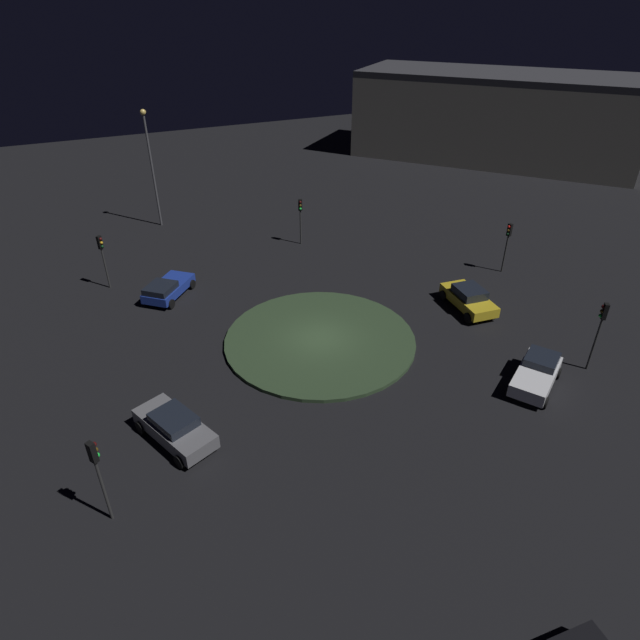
# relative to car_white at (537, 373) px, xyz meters

# --- Properties ---
(ground_plane) EXTENTS (117.01, 117.01, 0.00)m
(ground_plane) POSITION_rel_car_white_xyz_m (-8.44, -8.61, -0.73)
(ground_plane) COLOR black
(roundabout_island) EXTENTS (11.28, 11.28, 0.22)m
(roundabout_island) POSITION_rel_car_white_xyz_m (-8.44, -8.61, -0.62)
(roundabout_island) COLOR #2D4228
(roundabout_island) RESTS_ON ground_plane
(car_white) EXTENTS (3.63, 4.29, 1.41)m
(car_white) POSITION_rel_car_white_xyz_m (0.00, 0.00, 0.00)
(car_white) COLOR white
(car_white) RESTS_ON ground_plane
(car_yellow) EXTENTS (4.38, 2.43, 1.52)m
(car_yellow) POSITION_rel_car_white_xyz_m (-7.88, 1.72, 0.06)
(car_yellow) COLOR gold
(car_yellow) RESTS_ON ground_plane
(car_blue) EXTENTS (4.20, 4.00, 1.31)m
(car_blue) POSITION_rel_car_white_xyz_m (-17.48, -15.77, -0.03)
(car_blue) COLOR #1E38A5
(car_blue) RESTS_ON ground_plane
(car_grey) EXTENTS (4.71, 3.30, 1.46)m
(car_grey) POSITION_rel_car_white_xyz_m (-3.80, -18.06, 0.03)
(car_grey) COLOR slate
(car_grey) RESTS_ON ground_plane
(traffic_light_west) EXTENTS (0.39, 0.35, 3.75)m
(traffic_light_west) POSITION_rel_car_white_xyz_m (-21.98, -4.14, 1.95)
(traffic_light_west) COLOR #2D2D2D
(traffic_light_west) RESTS_ON ground_plane
(traffic_light_northeast) EXTENTS (0.37, 0.39, 4.14)m
(traffic_light_northeast) POSITION_rel_car_white_xyz_m (0.13, 3.61, 2.22)
(traffic_light_northeast) COLOR #2D2D2D
(traffic_light_northeast) RESTS_ON ground_plane
(traffic_light_north) EXTENTS (0.33, 0.38, 3.73)m
(traffic_light_north) POSITION_rel_car_white_xyz_m (-11.20, 7.38, 1.94)
(traffic_light_north) COLOR #2D2D2D
(traffic_light_north) RESTS_ON ground_plane
(traffic_light_southwest) EXTENTS (0.39, 0.38, 3.86)m
(traffic_light_southwest) POSITION_rel_car_white_xyz_m (-20.59, -19.19, 2.03)
(traffic_light_southwest) COLOR #2D2D2D
(traffic_light_southwest) RESTS_ON ground_plane
(traffic_light_southeast) EXTENTS (0.37, 0.40, 4.08)m
(traffic_light_southeast) POSITION_rel_car_white_xyz_m (-0.48, -21.28, 2.18)
(traffic_light_southeast) COLOR #2D2D2D
(traffic_light_southeast) RESTS_ON ground_plane
(streetlamp_west) EXTENTS (0.47, 0.47, 9.69)m
(streetlamp_west) POSITION_rel_car_white_xyz_m (-30.88, -13.77, 5.14)
(streetlamp_west) COLOR #4C4C51
(streetlamp_west) RESTS_ON ground_plane
(store_building) EXTENTS (31.90, 30.12, 9.63)m
(store_building) POSITION_rel_car_white_xyz_m (-36.41, 26.94, 4.08)
(store_building) COLOR #ADA893
(store_building) RESTS_ON ground_plane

